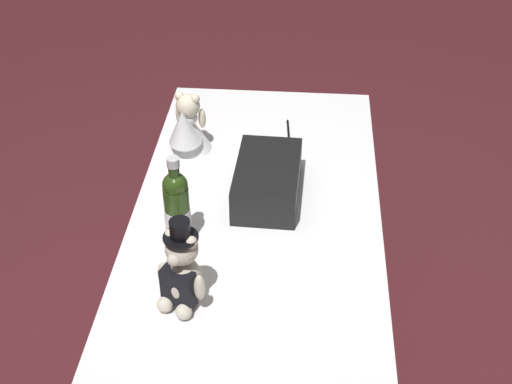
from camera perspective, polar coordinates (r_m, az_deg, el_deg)
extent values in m
plane|color=#47191E|center=(2.75, 0.00, -14.42)|extent=(12.00, 12.00, 0.00)
cube|color=white|center=(2.46, 0.00, -8.92)|extent=(1.66, 0.79, 0.75)
ellipsoid|color=beige|center=(1.90, -5.87, -7.21)|extent=(0.11, 0.10, 0.15)
cube|color=black|center=(1.88, -6.35, -7.76)|extent=(0.07, 0.10, 0.11)
sphere|color=beige|center=(1.82, -6.09, -4.65)|extent=(0.09, 0.09, 0.09)
sphere|color=beige|center=(1.80, -6.71, -5.47)|extent=(0.04, 0.04, 0.04)
sphere|color=beige|center=(1.81, -6.98, -3.51)|extent=(0.03, 0.03, 0.03)
sphere|color=beige|center=(1.78, -5.32, -4.11)|extent=(0.03, 0.03, 0.03)
ellipsoid|color=beige|center=(1.91, -7.55, -6.65)|extent=(0.03, 0.03, 0.08)
ellipsoid|color=beige|center=(1.86, -4.63, -7.78)|extent=(0.03, 0.03, 0.08)
sphere|color=beige|center=(1.91, -7.43, -9.08)|extent=(0.05, 0.05, 0.05)
sphere|color=beige|center=(1.89, -5.92, -9.70)|extent=(0.05, 0.05, 0.05)
cylinder|color=black|center=(1.79, -6.17, -3.68)|extent=(0.09, 0.09, 0.01)
cylinder|color=black|center=(1.78, -6.23, -3.01)|extent=(0.05, 0.05, 0.05)
cone|color=white|center=(2.51, -5.45, 4.92)|extent=(0.16, 0.16, 0.14)
ellipsoid|color=white|center=(2.48, -5.53, 6.06)|extent=(0.07, 0.06, 0.06)
sphere|color=beige|center=(2.46, -5.59, 7.00)|extent=(0.08, 0.08, 0.08)
sphere|color=beige|center=(2.49, -5.27, 7.30)|extent=(0.04, 0.04, 0.04)
sphere|color=beige|center=(2.43, -4.98, 7.60)|extent=(0.03, 0.03, 0.03)
sphere|color=beige|center=(2.45, -6.28, 7.78)|extent=(0.03, 0.03, 0.03)
ellipsoid|color=beige|center=(2.48, -4.42, 6.03)|extent=(0.03, 0.03, 0.08)
ellipsoid|color=beige|center=(2.51, -6.26, 6.31)|extent=(0.03, 0.03, 0.08)
cone|color=white|center=(2.45, -5.92, 5.34)|extent=(0.16, 0.14, 0.14)
cylinder|color=#284314|center=(2.07, -6.42, -1.91)|extent=(0.08, 0.08, 0.20)
sphere|color=#284314|center=(2.01, -6.63, 0.57)|extent=(0.07, 0.07, 0.07)
cylinder|color=#284314|center=(1.98, -6.73, 1.71)|extent=(0.03, 0.03, 0.08)
cylinder|color=silver|center=(1.96, -6.79, 2.42)|extent=(0.04, 0.04, 0.03)
cylinder|color=white|center=(2.08, -6.40, -2.12)|extent=(0.08, 0.08, 0.07)
cylinder|color=black|center=(2.63, 2.65, 5.10)|extent=(0.13, 0.02, 0.01)
cone|color=silver|center=(2.58, 2.71, 4.32)|extent=(0.01, 0.01, 0.01)
cube|color=black|center=(2.26, 0.94, 0.96)|extent=(0.35, 0.21, 0.12)
cube|color=#B7B7BF|center=(2.27, -1.57, 1.03)|extent=(0.04, 0.01, 0.03)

